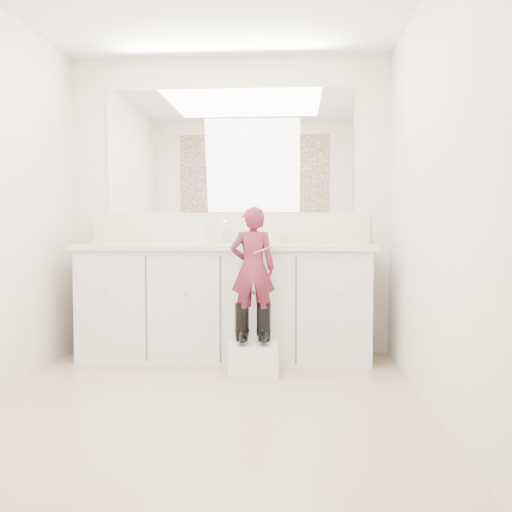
{
  "coord_description": "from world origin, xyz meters",
  "views": [
    {
      "loc": [
        0.54,
        -3.15,
        1.02
      ],
      "look_at": [
        0.27,
        0.77,
        0.82
      ],
      "focal_mm": 40.0,
      "sensor_mm": 36.0,
      "label": 1
    }
  ],
  "objects": [
    {
      "name": "mirror",
      "position": [
        0.0,
        1.49,
        1.64
      ],
      "size": [
        2.0,
        0.02,
        1.0
      ],
      "primitive_type": "cube",
      "color": "white",
      "rests_on": "wall_back"
    },
    {
      "name": "step_stool",
      "position": [
        0.25,
        0.75,
        0.11
      ],
      "size": [
        0.36,
        0.31,
        0.22
      ],
      "primitive_type": "cube",
      "rotation": [
        0.0,
        0.0,
        0.08
      ],
      "color": "white",
      "rests_on": "floor"
    },
    {
      "name": "boot_right",
      "position": [
        0.33,
        0.75,
        0.36
      ],
      "size": [
        0.12,
        0.2,
        0.28
      ],
      "primitive_type": null,
      "rotation": [
        0.0,
        0.0,
        0.08
      ],
      "color": "black",
      "rests_on": "step_stool"
    },
    {
      "name": "wall_back",
      "position": [
        0.0,
        1.5,
        1.2
      ],
      "size": [
        2.6,
        0.0,
        2.6
      ],
      "primitive_type": "plane",
      "rotation": [
        1.57,
        0.0,
        0.0
      ],
      "color": "beige",
      "rests_on": "floor"
    },
    {
      "name": "boot_left",
      "position": [
        0.18,
        0.75,
        0.36
      ],
      "size": [
        0.12,
        0.2,
        0.28
      ],
      "primitive_type": null,
      "rotation": [
        0.0,
        0.0,
        0.08
      ],
      "color": "black",
      "rests_on": "step_stool"
    },
    {
      "name": "countertop",
      "position": [
        0.0,
        1.21,
        0.87
      ],
      "size": [
        2.28,
        0.58,
        0.04
      ],
      "primitive_type": "cube",
      "color": "beige",
      "rests_on": "vanity_cabinet"
    },
    {
      "name": "backsplash",
      "position": [
        0.0,
        1.49,
        1.02
      ],
      "size": [
        2.28,
        0.03,
        0.25
      ],
      "primitive_type": "cube",
      "color": "beige",
      "rests_on": "countertop"
    },
    {
      "name": "soap_bottle",
      "position": [
        -0.19,
        1.26,
        1.0
      ],
      "size": [
        0.13,
        0.13,
        0.22
      ],
      "primitive_type": "imported",
      "rotation": [
        0.0,
        0.0,
        -0.37
      ],
      "color": "silver",
      "rests_on": "countertop"
    },
    {
      "name": "wall_front",
      "position": [
        0.0,
        -1.5,
        1.2
      ],
      "size": [
        2.6,
        0.0,
        2.6
      ],
      "primitive_type": "plane",
      "rotation": [
        -1.57,
        0.0,
        0.0
      ],
      "color": "beige",
      "rests_on": "floor"
    },
    {
      "name": "toddler",
      "position": [
        0.25,
        0.75,
        0.74
      ],
      "size": [
        0.32,
        0.23,
        0.84
      ],
      "primitive_type": "imported",
      "rotation": [
        0.0,
        0.0,
        3.22
      ],
      "color": "#982E4D",
      "rests_on": "step_stool"
    },
    {
      "name": "floor",
      "position": [
        0.0,
        0.0,
        0.0
      ],
      "size": [
        3.0,
        3.0,
        0.0
      ],
      "primitive_type": "plane",
      "color": "#988863",
      "rests_on": "ground"
    },
    {
      "name": "wall_right",
      "position": [
        1.3,
        0.0,
        1.2
      ],
      "size": [
        0.0,
        3.0,
        3.0
      ],
      "primitive_type": "plane",
      "rotation": [
        1.57,
        0.0,
        -1.57
      ],
      "color": "beige",
      "rests_on": "floor"
    },
    {
      "name": "vanity_cabinet",
      "position": [
        0.0,
        1.23,
        0.42
      ],
      "size": [
        2.2,
        0.55,
        0.85
      ],
      "primitive_type": "cube",
      "color": "silver",
      "rests_on": "floor"
    },
    {
      "name": "dot_panel",
      "position": [
        0.0,
        -1.49,
        1.65
      ],
      "size": [
        2.0,
        0.01,
        1.2
      ],
      "primitive_type": "cube",
      "color": "#472819",
      "rests_on": "wall_front"
    },
    {
      "name": "cup",
      "position": [
        0.45,
        1.29,
        0.93
      ],
      "size": [
        0.11,
        0.11,
        0.08
      ],
      "primitive_type": "imported",
      "rotation": [
        0.0,
        0.0,
        0.29
      ],
      "color": "beige",
      "rests_on": "countertop"
    },
    {
      "name": "toothbrush",
      "position": [
        0.32,
        0.71,
        0.87
      ],
      "size": [
        0.14,
        0.02,
        0.06
      ],
      "primitive_type": "cylinder",
      "rotation": [
        0.0,
        1.22,
        0.08
      ],
      "color": "#DC5584",
      "rests_on": "toddler"
    },
    {
      "name": "faucet",
      "position": [
        0.0,
        1.38,
        0.94
      ],
      "size": [
        0.08,
        0.08,
        0.1
      ],
      "primitive_type": "cylinder",
      "color": "silver",
      "rests_on": "countertop"
    }
  ]
}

